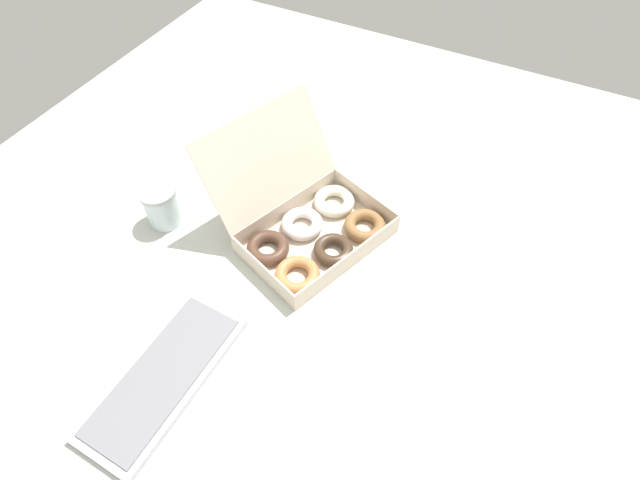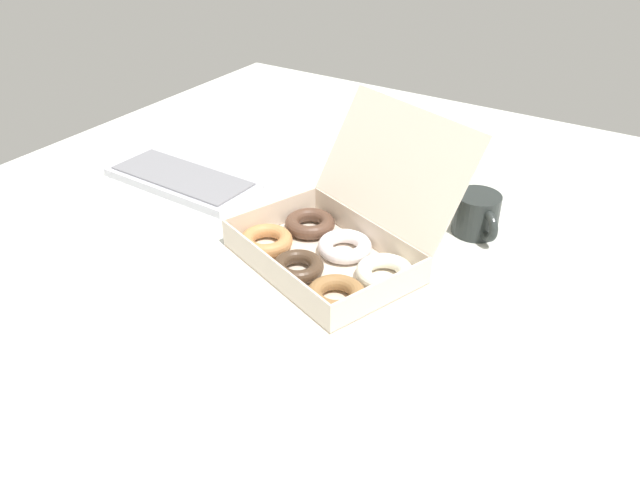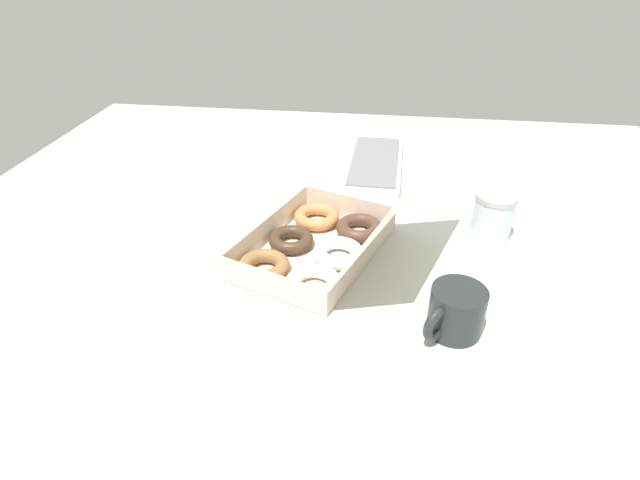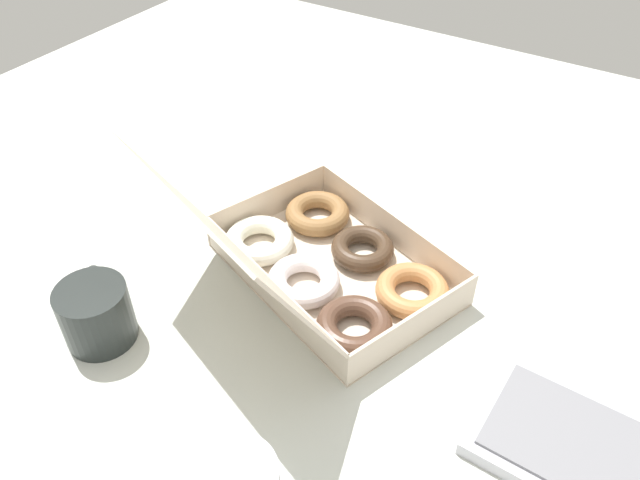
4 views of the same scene
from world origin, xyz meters
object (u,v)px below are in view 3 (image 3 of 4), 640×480
object	(u,v)px
donut_box	(324,243)
keyboard	(374,163)
glass_jar	(493,216)
coffee_mug	(455,311)

from	to	relation	value
donut_box	keyboard	xyz separation A→B (cm)	(-44.14, 8.21, -2.26)
keyboard	glass_jar	size ratio (longest dim) A/B	3.51
keyboard	donut_box	bearing A→B (deg)	-10.54
donut_box	glass_jar	size ratio (longest dim) A/B	4.14
coffee_mug	keyboard	bearing A→B (deg)	-166.54
donut_box	glass_jar	xyz separation A→B (cm)	(-11.71, 33.36, 1.78)
donut_box	coffee_mug	world-z (taller)	donut_box
donut_box	coffee_mug	bearing A→B (deg)	51.70
keyboard	glass_jar	distance (cm)	41.24
keyboard	coffee_mug	distance (cm)	64.26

